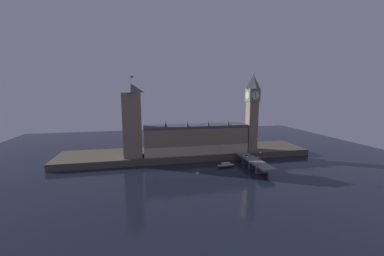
{
  "coord_description": "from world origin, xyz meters",
  "views": [
    {
      "loc": [
        -40.04,
        -165.39,
        58.21
      ],
      "look_at": [
        0.28,
        20.0,
        28.91
      ],
      "focal_mm": 22.0,
      "sensor_mm": 36.0,
      "label": 1
    }
  ],
  "objects_px": {
    "boat_upstream": "(226,166)",
    "victoria_tower": "(132,121)",
    "pedestrian_mid_walk": "(260,159)",
    "car_southbound_trail": "(251,156)",
    "clock_tower": "(252,110)",
    "street_lamp_near": "(258,160)",
    "street_lamp_mid": "(260,155)",
    "car_northbound_lead": "(247,156)",
    "pedestrian_far_rail": "(241,155)"
  },
  "relations": [
    {
      "from": "pedestrian_far_rail",
      "to": "pedestrian_mid_walk",
      "type": "bearing_deg",
      "value": -57.51
    },
    {
      "from": "car_southbound_trail",
      "to": "clock_tower",
      "type": "bearing_deg",
      "value": 65.27
    },
    {
      "from": "car_southbound_trail",
      "to": "street_lamp_near",
      "type": "height_order",
      "value": "street_lamp_near"
    },
    {
      "from": "boat_upstream",
      "to": "street_lamp_near",
      "type": "bearing_deg",
      "value": -53.82
    },
    {
      "from": "car_southbound_trail",
      "to": "pedestrian_far_rail",
      "type": "height_order",
      "value": "pedestrian_far_rail"
    },
    {
      "from": "clock_tower",
      "to": "car_northbound_lead",
      "type": "bearing_deg",
      "value": -123.09
    },
    {
      "from": "pedestrian_far_rail",
      "to": "street_lamp_near",
      "type": "bearing_deg",
      "value": -90.8
    },
    {
      "from": "victoria_tower",
      "to": "street_lamp_mid",
      "type": "height_order",
      "value": "victoria_tower"
    },
    {
      "from": "boat_upstream",
      "to": "victoria_tower",
      "type": "bearing_deg",
      "value": 158.83
    },
    {
      "from": "street_lamp_mid",
      "to": "car_northbound_lead",
      "type": "bearing_deg",
      "value": 129.69
    },
    {
      "from": "street_lamp_near",
      "to": "street_lamp_mid",
      "type": "distance_m",
      "value": 17.79
    },
    {
      "from": "victoria_tower",
      "to": "boat_upstream",
      "type": "relative_size",
      "value": 4.34
    },
    {
      "from": "street_lamp_mid",
      "to": "boat_upstream",
      "type": "xyz_separation_m",
      "value": [
        -25.47,
        6.46,
        -8.88
      ]
    },
    {
      "from": "pedestrian_mid_walk",
      "to": "car_southbound_trail",
      "type": "bearing_deg",
      "value": 102.9
    },
    {
      "from": "car_northbound_lead",
      "to": "street_lamp_mid",
      "type": "distance_m",
      "value": 11.84
    },
    {
      "from": "clock_tower",
      "to": "boat_upstream",
      "type": "xyz_separation_m",
      "value": [
        -32.44,
        -24.21,
        -40.75
      ]
    },
    {
      "from": "clock_tower",
      "to": "pedestrian_far_rail",
      "type": "xyz_separation_m",
      "value": [
        -16.55,
        -16.6,
        -34.85
      ]
    },
    {
      "from": "victoria_tower",
      "to": "car_northbound_lead",
      "type": "relative_size",
      "value": 16.11
    },
    {
      "from": "clock_tower",
      "to": "car_southbound_trail",
      "type": "distance_m",
      "value": 41.96
    },
    {
      "from": "clock_tower",
      "to": "car_southbound_trail",
      "type": "relative_size",
      "value": 17.43
    },
    {
      "from": "car_southbound_trail",
      "to": "boat_upstream",
      "type": "relative_size",
      "value": 0.26
    },
    {
      "from": "clock_tower",
      "to": "car_northbound_lead",
      "type": "height_order",
      "value": "clock_tower"
    },
    {
      "from": "victoria_tower",
      "to": "pedestrian_mid_walk",
      "type": "relative_size",
      "value": 39.86
    },
    {
      "from": "clock_tower",
      "to": "street_lamp_mid",
      "type": "bearing_deg",
      "value": -102.82
    },
    {
      "from": "street_lamp_near",
      "to": "car_southbound_trail",
      "type": "bearing_deg",
      "value": 73.37
    },
    {
      "from": "pedestrian_far_rail",
      "to": "street_lamp_near",
      "type": "xyz_separation_m",
      "value": [
        -0.4,
        -28.78,
        3.58
      ]
    },
    {
      "from": "street_lamp_near",
      "to": "pedestrian_far_rail",
      "type": "bearing_deg",
      "value": 89.2
    },
    {
      "from": "pedestrian_far_rail",
      "to": "street_lamp_mid",
      "type": "xyz_separation_m",
      "value": [
        9.58,
        -14.06,
        2.98
      ]
    },
    {
      "from": "victoria_tower",
      "to": "pedestrian_far_rail",
      "type": "distance_m",
      "value": 93.05
    },
    {
      "from": "victoria_tower",
      "to": "street_lamp_near",
      "type": "height_order",
      "value": "victoria_tower"
    },
    {
      "from": "car_northbound_lead",
      "to": "car_southbound_trail",
      "type": "distance_m",
      "value": 4.67
    },
    {
      "from": "street_lamp_mid",
      "to": "clock_tower",
      "type": "bearing_deg",
      "value": 77.18
    },
    {
      "from": "car_northbound_lead",
      "to": "boat_upstream",
      "type": "height_order",
      "value": "car_northbound_lead"
    },
    {
      "from": "car_northbound_lead",
      "to": "pedestrian_mid_walk",
      "type": "relative_size",
      "value": 2.47
    },
    {
      "from": "clock_tower",
      "to": "car_southbound_trail",
      "type": "height_order",
      "value": "clock_tower"
    },
    {
      "from": "pedestrian_mid_walk",
      "to": "street_lamp_mid",
      "type": "bearing_deg",
      "value": 41.28
    },
    {
      "from": "street_lamp_near",
      "to": "boat_upstream",
      "type": "bearing_deg",
      "value": 126.18
    },
    {
      "from": "car_southbound_trail",
      "to": "boat_upstream",
      "type": "xyz_separation_m",
      "value": [
        -22.77,
        -3.21,
        -5.72
      ]
    },
    {
      "from": "pedestrian_mid_walk",
      "to": "street_lamp_mid",
      "type": "distance_m",
      "value": 3.03
    },
    {
      "from": "car_northbound_lead",
      "to": "pedestrian_far_rail",
      "type": "distance_m",
      "value": 5.76
    },
    {
      "from": "car_southbound_trail",
      "to": "boat_upstream",
      "type": "bearing_deg",
      "value": -171.98
    },
    {
      "from": "street_lamp_near",
      "to": "boat_upstream",
      "type": "distance_m",
      "value": 27.9
    },
    {
      "from": "boat_upstream",
      "to": "pedestrian_mid_walk",
      "type": "bearing_deg",
      "value": -15.19
    },
    {
      "from": "street_lamp_mid",
      "to": "street_lamp_near",
      "type": "bearing_deg",
      "value": -124.13
    },
    {
      "from": "pedestrian_far_rail",
      "to": "boat_upstream",
      "type": "bearing_deg",
      "value": -154.42
    },
    {
      "from": "clock_tower",
      "to": "pedestrian_mid_walk",
      "type": "bearing_deg",
      "value": -103.38
    },
    {
      "from": "car_northbound_lead",
      "to": "car_southbound_trail",
      "type": "bearing_deg",
      "value": 10.95
    },
    {
      "from": "car_northbound_lead",
      "to": "pedestrian_far_rail",
      "type": "height_order",
      "value": "pedestrian_far_rail"
    },
    {
      "from": "pedestrian_far_rail",
      "to": "car_northbound_lead",
      "type": "bearing_deg",
      "value": -66.53
    },
    {
      "from": "pedestrian_mid_walk",
      "to": "boat_upstream",
      "type": "relative_size",
      "value": 0.11
    }
  ]
}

